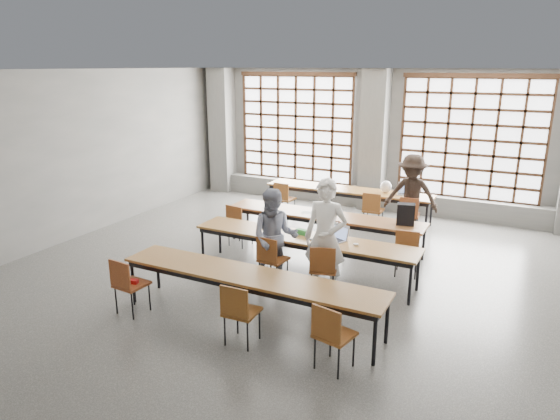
# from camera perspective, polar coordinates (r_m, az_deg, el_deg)

# --- Properties ---
(floor) EXTENTS (11.00, 11.00, 0.00)m
(floor) POSITION_cam_1_polar(r_m,az_deg,el_deg) (8.56, 0.10, -8.42)
(floor) COLOR #484845
(floor) RESTS_ON ground
(ceiling) EXTENTS (11.00, 11.00, 0.00)m
(ceiling) POSITION_cam_1_polar(r_m,az_deg,el_deg) (7.78, 0.11, 15.71)
(ceiling) COLOR silver
(ceiling) RESTS_ON floor
(wall_back) EXTENTS (10.00, 0.00, 10.00)m
(wall_back) POSITION_cam_1_polar(r_m,az_deg,el_deg) (13.07, 11.04, 7.92)
(wall_back) COLOR #5A5A58
(wall_back) RESTS_ON floor
(wall_left) EXTENTS (0.00, 11.00, 11.00)m
(wall_left) POSITION_cam_1_polar(r_m,az_deg,el_deg) (11.12, -23.73, 5.44)
(wall_left) COLOR #5A5A58
(wall_left) RESTS_ON floor
(column_left) EXTENTS (0.60, 0.55, 3.50)m
(column_left) POSITION_cam_1_polar(r_m,az_deg,el_deg) (14.68, -6.61, 9.00)
(column_left) COLOR #5A5A57
(column_left) RESTS_ON floor
(column_mid) EXTENTS (0.60, 0.55, 3.50)m
(column_mid) POSITION_cam_1_polar(r_m,az_deg,el_deg) (12.80, 10.70, 7.77)
(column_mid) COLOR #5A5A57
(column_mid) RESTS_ON floor
(window_left) EXTENTS (3.32, 0.12, 3.00)m
(window_left) POSITION_cam_1_polar(r_m,az_deg,el_deg) (13.75, 1.83, 9.24)
(window_left) COLOR white
(window_left) RESTS_ON wall_back
(window_right) EXTENTS (3.32, 0.12, 3.00)m
(window_right) POSITION_cam_1_polar(r_m,az_deg,el_deg) (12.56, 20.97, 7.52)
(window_right) COLOR white
(window_right) RESTS_ON wall_back
(sill_ledge) EXTENTS (9.80, 0.35, 0.50)m
(sill_ledge) POSITION_cam_1_polar(r_m,az_deg,el_deg) (13.17, 10.45, 1.35)
(sill_ledge) COLOR #5A5A57
(sill_ledge) RESTS_ON floor
(desk_row_a) EXTENTS (4.00, 0.70, 0.73)m
(desk_row_a) POSITION_cam_1_polar(r_m,az_deg,el_deg) (12.02, 7.75, 2.09)
(desk_row_a) COLOR brown
(desk_row_a) RESTS_ON floor
(desk_row_b) EXTENTS (4.00, 0.70, 0.73)m
(desk_row_b) POSITION_cam_1_polar(r_m,az_deg,el_deg) (9.94, 5.00, -0.83)
(desk_row_b) COLOR brown
(desk_row_b) RESTS_ON floor
(desk_row_c) EXTENTS (4.00, 0.70, 0.73)m
(desk_row_c) POSITION_cam_1_polar(r_m,az_deg,el_deg) (8.64, 2.69, -3.45)
(desk_row_c) COLOR brown
(desk_row_c) RESTS_ON floor
(desk_row_d) EXTENTS (4.00, 0.70, 0.73)m
(desk_row_d) POSITION_cam_1_polar(r_m,az_deg,el_deg) (7.14, -3.51, -7.82)
(desk_row_d) COLOR brown
(desk_row_d) RESTS_ON floor
(chair_back_left) EXTENTS (0.44, 0.45, 0.88)m
(chair_back_left) POSITION_cam_1_polar(r_m,az_deg,el_deg) (12.01, 0.40, 1.59)
(chair_back_left) COLOR brown
(chair_back_left) RESTS_ON floor
(chair_back_mid) EXTENTS (0.43, 0.43, 0.88)m
(chair_back_mid) POSITION_cam_1_polar(r_m,az_deg,el_deg) (11.24, 10.53, 0.29)
(chair_back_mid) COLOR brown
(chair_back_mid) RESTS_ON floor
(chair_back_right) EXTENTS (0.46, 0.46, 0.88)m
(chair_back_right) POSITION_cam_1_polar(r_m,az_deg,el_deg) (11.06, 14.53, -0.22)
(chair_back_right) COLOR brown
(chair_back_right) RESTS_ON floor
(chair_mid_left) EXTENTS (0.47, 0.47, 0.88)m
(chair_mid_left) POSITION_cam_1_polar(r_m,az_deg,el_deg) (10.13, -4.84, -1.26)
(chair_mid_left) COLOR brown
(chair_mid_left) RESTS_ON floor
(chair_mid_centre) EXTENTS (0.42, 0.43, 0.88)m
(chair_mid_centre) POSITION_cam_1_polar(r_m,az_deg,el_deg) (9.29, 5.84, -2.93)
(chair_mid_centre) COLOR maroon
(chair_mid_centre) RESTS_ON floor
(chair_mid_right) EXTENTS (0.47, 0.48, 0.88)m
(chair_mid_right) POSITION_cam_1_polar(r_m,az_deg,el_deg) (8.92, 14.34, -4.19)
(chair_mid_right) COLOR brown
(chair_mid_right) RESTS_ON floor
(chair_front_left) EXTENTS (0.46, 0.47, 0.88)m
(chair_front_left) POSITION_cam_1_polar(r_m,az_deg,el_deg) (8.28, -1.06, -5.28)
(chair_front_left) COLOR brown
(chair_front_left) RESTS_ON floor
(chair_front_right) EXTENTS (0.52, 0.52, 0.88)m
(chair_front_right) POSITION_cam_1_polar(r_m,az_deg,el_deg) (7.92, 4.95, -6.36)
(chair_front_right) COLOR brown
(chair_front_right) RESTS_ON floor
(chair_near_left) EXTENTS (0.45, 0.46, 0.88)m
(chair_near_left) POSITION_cam_1_polar(r_m,az_deg,el_deg) (7.70, -17.08, -7.75)
(chair_near_left) COLOR maroon
(chair_near_left) RESTS_ON floor
(chair_near_mid) EXTENTS (0.43, 0.44, 0.88)m
(chair_near_mid) POSITION_cam_1_polar(r_m,az_deg,el_deg) (6.62, -4.72, -11.14)
(chair_near_mid) COLOR brown
(chair_near_mid) RESTS_ON floor
(chair_near_right) EXTENTS (0.50, 0.50, 0.88)m
(chair_near_right) POSITION_cam_1_polar(r_m,az_deg,el_deg) (6.12, 5.89, -13.58)
(chair_near_right) COLOR brown
(chair_near_right) RESTS_ON floor
(student_male) EXTENTS (0.70, 0.47, 1.91)m
(student_male) POSITION_cam_1_polar(r_m,az_deg,el_deg) (7.89, 5.23, -3.22)
(student_male) COLOR white
(student_male) RESTS_ON floor
(student_female) EXTENTS (0.97, 0.87, 1.65)m
(student_female) POSITION_cam_1_polar(r_m,az_deg,el_deg) (8.28, -0.60, -3.15)
(student_female) COLOR navy
(student_female) RESTS_ON floor
(student_back) EXTENTS (1.17, 0.71, 1.76)m
(student_back) POSITION_cam_1_polar(r_m,az_deg,el_deg) (11.10, 14.77, 1.66)
(student_back) COLOR black
(student_back) RESTS_ON floor
(laptop_front) EXTENTS (0.45, 0.43, 0.26)m
(laptop_front) POSITION_cam_1_polar(r_m,az_deg,el_deg) (8.49, 6.55, -3.00)
(laptop_front) COLOR #B0B0B5
(laptop_front) RESTS_ON desk_row_c
(laptop_back) EXTENTS (0.40, 0.35, 0.26)m
(laptop_back) POSITION_cam_1_polar(r_m,az_deg,el_deg) (11.75, 14.15, 2.04)
(laptop_back) COLOR #BABABF
(laptop_back) RESTS_ON desk_row_a
(mouse) EXTENTS (0.11, 0.10, 0.04)m
(mouse) POSITION_cam_1_polar(r_m,az_deg,el_deg) (8.28, 8.68, -3.90)
(mouse) COLOR white
(mouse) RESTS_ON desk_row_c
(green_box) EXTENTS (0.26, 0.13, 0.09)m
(green_box) POSITION_cam_1_polar(r_m,az_deg,el_deg) (8.69, 2.62, -2.56)
(green_box) COLOR #2A8232
(green_box) RESTS_ON desk_row_c
(phone) EXTENTS (0.14, 0.11, 0.01)m
(phone) POSITION_cam_1_polar(r_m,az_deg,el_deg) (8.46, 3.54, -3.37)
(phone) COLOR black
(phone) RESTS_ON desk_row_c
(paper_sheet_b) EXTENTS (0.33, 0.26, 0.00)m
(paper_sheet_b) POSITION_cam_1_polar(r_m,az_deg,el_deg) (9.99, 3.31, -0.32)
(paper_sheet_b) COLOR white
(paper_sheet_b) RESTS_ON desk_row_b
(paper_sheet_c) EXTENTS (0.35, 0.30, 0.00)m
(paper_sheet_c) POSITION_cam_1_polar(r_m,az_deg,el_deg) (9.89, 5.55, -0.54)
(paper_sheet_c) COLOR white
(paper_sheet_c) RESTS_ON desk_row_b
(backpack) EXTENTS (0.35, 0.26, 0.40)m
(backpack) POSITION_cam_1_polar(r_m,az_deg,el_deg) (9.47, 14.18, -0.47)
(backpack) COLOR black
(backpack) RESTS_ON desk_row_b
(plastic_bag) EXTENTS (0.29, 0.24, 0.29)m
(plastic_bag) POSITION_cam_1_polar(r_m,az_deg,el_deg) (11.77, 12.02, 2.62)
(plastic_bag) COLOR white
(plastic_bag) RESTS_ON desk_row_a
(red_pouch) EXTENTS (0.21, 0.12, 0.06)m
(red_pouch) POSITION_cam_1_polar(r_m,az_deg,el_deg) (7.76, -16.63, -7.81)
(red_pouch) COLOR #A81414
(red_pouch) RESTS_ON chair_near_left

